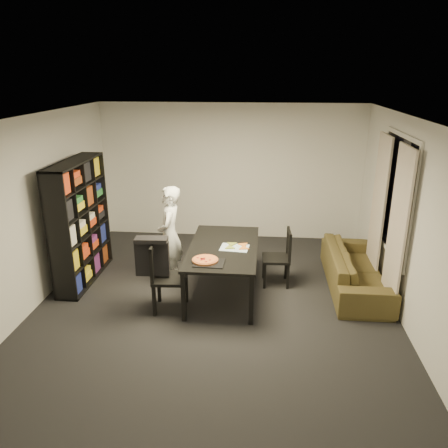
# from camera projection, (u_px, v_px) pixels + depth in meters

# --- Properties ---
(room) EXTENTS (5.01, 5.51, 2.61)m
(room) POSITION_uv_depth(u_px,v_px,m) (215.00, 217.00, 5.82)
(room) COLOR black
(room) RESTS_ON ground
(window_pane) EXTENTS (0.02, 1.40, 1.60)m
(window_pane) POSITION_uv_depth(u_px,v_px,m) (396.00, 195.00, 6.09)
(window_pane) COLOR black
(window_pane) RESTS_ON room
(window_frame) EXTENTS (0.03, 1.52, 1.72)m
(window_frame) POSITION_uv_depth(u_px,v_px,m) (396.00, 195.00, 6.09)
(window_frame) COLOR white
(window_frame) RESTS_ON room
(curtain_left) EXTENTS (0.03, 0.70, 2.25)m
(curtain_left) POSITION_uv_depth(u_px,v_px,m) (397.00, 232.00, 5.73)
(curtain_left) COLOR beige
(curtain_left) RESTS_ON room
(curtain_right) EXTENTS (0.03, 0.70, 2.25)m
(curtain_right) POSITION_uv_depth(u_px,v_px,m) (378.00, 208.00, 6.70)
(curtain_right) COLOR beige
(curtain_right) RESTS_ON room
(bookshelf) EXTENTS (0.35, 1.50, 1.90)m
(bookshelf) POSITION_uv_depth(u_px,v_px,m) (80.00, 222.00, 6.69)
(bookshelf) COLOR black
(bookshelf) RESTS_ON room
(dining_table) EXTENTS (0.98, 1.77, 0.74)m
(dining_table) POSITION_uv_depth(u_px,v_px,m) (223.00, 251.00, 6.34)
(dining_table) COLOR black
(dining_table) RESTS_ON room
(chair_left) EXTENTS (0.49, 0.49, 0.98)m
(chair_left) POSITION_uv_depth(u_px,v_px,m) (163.00, 272.00, 5.93)
(chair_left) COLOR black
(chair_left) RESTS_ON room
(chair_right) EXTENTS (0.43, 0.43, 0.88)m
(chair_right) POSITION_uv_depth(u_px,v_px,m) (282.00, 254.00, 6.67)
(chair_right) COLOR black
(chair_right) RESTS_ON room
(draped_jacket) EXTENTS (0.46, 0.22, 0.54)m
(draped_jacket) POSITION_uv_depth(u_px,v_px,m) (152.00, 255.00, 5.85)
(draped_jacket) COLOR black
(draped_jacket) RESTS_ON chair_left
(person) EXTENTS (0.39, 0.57, 1.53)m
(person) POSITION_uv_depth(u_px,v_px,m) (170.00, 235.00, 6.69)
(person) COLOR white
(person) RESTS_ON room
(baking_tray) EXTENTS (0.41, 0.34, 0.01)m
(baking_tray) POSITION_uv_depth(u_px,v_px,m) (209.00, 263.00, 5.77)
(baking_tray) COLOR black
(baking_tray) RESTS_ON dining_table
(pepperoni_pizza) EXTENTS (0.35, 0.35, 0.03)m
(pepperoni_pizza) POSITION_uv_depth(u_px,v_px,m) (205.00, 260.00, 5.81)
(pepperoni_pizza) COLOR #9B522D
(pepperoni_pizza) RESTS_ON dining_table
(kitchen_towel) EXTENTS (0.43, 0.34, 0.01)m
(kitchen_towel) POSITION_uv_depth(u_px,v_px,m) (234.00, 248.00, 6.27)
(kitchen_towel) COLOR white
(kitchen_towel) RESTS_ON dining_table
(pizza_slices) EXTENTS (0.43, 0.39, 0.01)m
(pizza_slices) POSITION_uv_depth(u_px,v_px,m) (237.00, 246.00, 6.30)
(pizza_slices) COLOR gold
(pizza_slices) RESTS_ON dining_table
(sofa) EXTENTS (0.79, 2.02, 0.59)m
(sofa) POSITION_uv_depth(u_px,v_px,m) (355.00, 269.00, 6.63)
(sofa) COLOR #44441B
(sofa) RESTS_ON room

